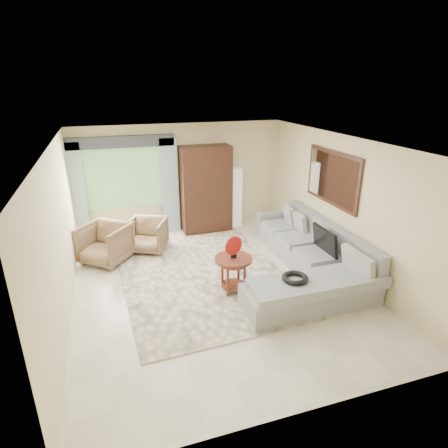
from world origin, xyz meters
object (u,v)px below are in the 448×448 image
object	(u,v)px
armchair_left	(105,244)
armoire	(206,189)
potted_plant	(92,233)
coffee_table	(233,274)
floor_lamp	(236,197)
tv_screen	(325,240)
sectional_sofa	(309,262)
armchair_right	(147,235)

from	to	relation	value
armchair_left	armoire	distance (m)	2.75
potted_plant	coffee_table	bearing A→B (deg)	-51.70
floor_lamp	potted_plant	bearing A→B (deg)	-179.68
tv_screen	armchair_left	world-z (taller)	tv_screen
potted_plant	armoire	distance (m)	2.85
armoire	floor_lamp	world-z (taller)	armoire
potted_plant	floor_lamp	size ratio (longest dim) A/B	0.32
sectional_sofa	floor_lamp	world-z (taller)	floor_lamp
armchair_right	floor_lamp	xyz separation A→B (m)	(2.36, 0.85, 0.39)
sectional_sofa	coffee_table	world-z (taller)	sectional_sofa
coffee_table	potted_plant	xyz separation A→B (m)	(-2.40, 3.04, -0.10)
tv_screen	armchair_left	size ratio (longest dim) A/B	0.83
sectional_sofa	floor_lamp	distance (m)	3.03
potted_plant	armoire	bearing A→B (deg)	-0.85
coffee_table	armchair_right	size ratio (longest dim) A/B	0.84
tv_screen	potted_plant	distance (m)	5.21
armchair_left	potted_plant	bearing A→B (deg)	143.07
armchair_right	floor_lamp	size ratio (longest dim) A/B	0.53
sectional_sofa	armchair_right	size ratio (longest dim) A/B	4.39
armchair_right	armoire	bearing A→B (deg)	51.42
armchair_left	floor_lamp	bearing A→B (deg)	58.27
coffee_table	armoire	world-z (taller)	armoire
armchair_right	floor_lamp	bearing A→B (deg)	44.37
armchair_right	armoire	xyz separation A→B (m)	(1.56, 0.79, 0.69)
armchair_right	floor_lamp	distance (m)	2.54
coffee_table	armchair_left	distance (m)	2.85
sectional_sofa	armoire	xyz separation A→B (m)	(-1.23, 2.90, 0.77)
coffee_table	armoire	xyz separation A→B (m)	(0.33, 3.00, 0.70)
armchair_left	potted_plant	xyz separation A→B (m)	(-0.29, 1.13, -0.16)
tv_screen	coffee_table	distance (m)	1.87
sectional_sofa	tv_screen	distance (m)	0.51
tv_screen	coffee_table	world-z (taller)	tv_screen
sectional_sofa	floor_lamp	size ratio (longest dim) A/B	2.31
armoire	armchair_left	bearing A→B (deg)	-155.92
coffee_table	armchair_left	size ratio (longest dim) A/B	0.74
sectional_sofa	coffee_table	xyz separation A→B (m)	(-1.56, -0.10, 0.06)
coffee_table	potted_plant	size ratio (longest dim) A/B	1.36
armoire	potted_plant	bearing A→B (deg)	179.15
armchair_left	floor_lamp	xyz separation A→B (m)	(3.24, 1.15, 0.34)
sectional_sofa	armchair_left	size ratio (longest dim) A/B	3.88
armoire	floor_lamp	xyz separation A→B (m)	(0.80, 0.06, -0.30)
tv_screen	coffee_table	size ratio (longest dim) A/B	1.12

